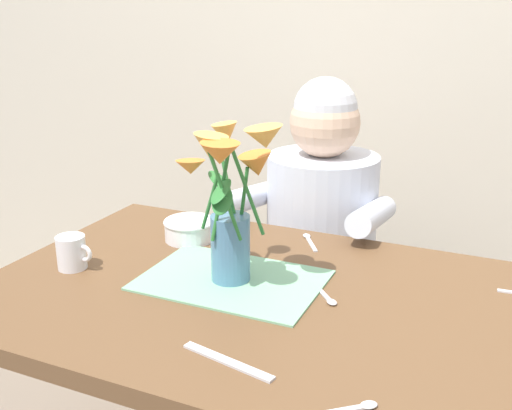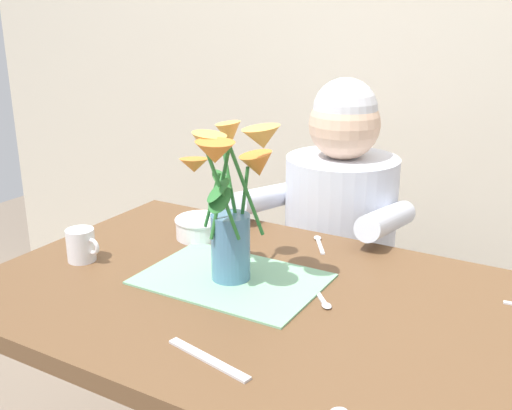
# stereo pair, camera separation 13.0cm
# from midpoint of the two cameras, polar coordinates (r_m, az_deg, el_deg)

# --- Properties ---
(wood_panel_backdrop) EXTENTS (4.00, 0.10, 2.50)m
(wood_panel_backdrop) POSITION_cam_midpoint_polar(r_m,az_deg,el_deg) (2.17, 16.28, 15.54)
(wood_panel_backdrop) COLOR beige
(wood_panel_backdrop) RESTS_ON ground_plane
(dining_table) EXTENTS (1.20, 0.80, 0.74)m
(dining_table) POSITION_cam_midpoint_polar(r_m,az_deg,el_deg) (1.37, 2.52, -11.86)
(dining_table) COLOR brown
(dining_table) RESTS_ON ground_plane
(seated_person) EXTENTS (0.45, 0.47, 1.14)m
(seated_person) POSITION_cam_midpoint_polar(r_m,az_deg,el_deg) (1.93, 9.66, -5.38)
(seated_person) COLOR #4C4C56
(seated_person) RESTS_ON ground_plane
(striped_placemat) EXTENTS (0.40, 0.28, 0.00)m
(striped_placemat) POSITION_cam_midpoint_polar(r_m,az_deg,el_deg) (1.37, 0.45, -7.06)
(striped_placemat) COLOR #7AB289
(striped_placemat) RESTS_ON dining_table
(flower_vase) EXTENTS (0.29, 0.25, 0.36)m
(flower_vase) POSITION_cam_midpoint_polar(r_m,az_deg,el_deg) (1.29, 0.46, 0.79)
(flower_vase) COLOR teal
(flower_vase) RESTS_ON dining_table
(ceramic_bowl) EXTENTS (0.14, 0.14, 0.06)m
(ceramic_bowl) POSITION_cam_midpoint_polar(r_m,az_deg,el_deg) (1.61, -2.97, -2.09)
(ceramic_bowl) COLOR white
(ceramic_bowl) RESTS_ON dining_table
(dinner_knife) EXTENTS (0.19, 0.06, 0.00)m
(dinner_knife) POSITION_cam_midpoint_polar(r_m,az_deg,el_deg) (1.09, -1.01, -14.46)
(dinner_knife) COLOR silver
(dinner_knife) RESTS_ON dining_table
(ceramic_mug) EXTENTS (0.09, 0.07, 0.08)m
(ceramic_mug) POSITION_cam_midpoint_polar(r_m,az_deg,el_deg) (1.50, -13.81, -3.75)
(ceramic_mug) COLOR silver
(ceramic_mug) RESTS_ON dining_table
(spoon_0) EXTENTS (0.09, 0.10, 0.01)m
(spoon_0) POSITION_cam_midpoint_polar(r_m,az_deg,el_deg) (1.29, 9.25, -8.95)
(spoon_0) COLOR silver
(spoon_0) RESTS_ON dining_table
(spoon_2) EXTENTS (0.08, 0.11, 0.01)m
(spoon_2) POSITION_cam_midpoint_polar(r_m,az_deg,el_deg) (1.59, 8.30, -3.51)
(spoon_2) COLOR silver
(spoon_2) RESTS_ON dining_table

